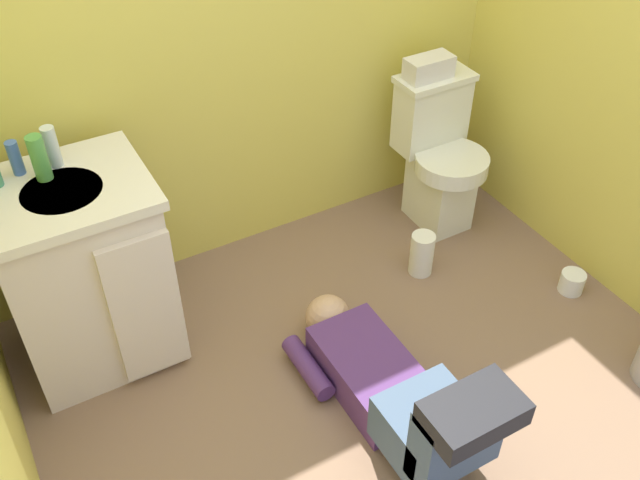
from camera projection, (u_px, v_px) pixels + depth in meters
ground_plane at (354, 367)px, 2.90m from camera, size 2.99×2.91×0.04m
toilet at (439, 155)px, 3.40m from camera, size 0.36×0.46×0.75m
vanity_cabinet at (86, 273)px, 2.69m from camera, size 0.60×0.53×0.82m
faucet at (47, 156)px, 2.49m from camera, size 0.02×0.02×0.10m
person_plumber at (397, 391)px, 2.56m from camera, size 0.39×1.06×0.52m
tissue_box at (429, 68)px, 3.17m from camera, size 0.22×0.11×0.10m
bottle_blue at (15, 158)px, 2.45m from camera, size 0.04×0.04×0.13m
bottle_green at (39, 158)px, 2.42m from camera, size 0.06×0.06×0.17m
bottle_clear at (52, 147)px, 2.48m from camera, size 0.05×0.05×0.16m
paper_towel_roll at (422, 254)px, 3.24m from camera, size 0.11×0.11×0.21m
toilet_paper_roll at (572, 282)px, 3.18m from camera, size 0.11×0.11×0.10m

